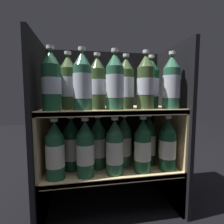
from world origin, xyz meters
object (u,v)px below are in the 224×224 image
bottle_lower_back_2 (124,143)px  bottle_lower_front_1 (85,150)px  bottle_upper_front_4 (171,84)px  bottle_upper_front_1 (82,83)px  bottle_lower_front_2 (114,149)px  bottle_upper_front_3 (146,83)px  bottle_lower_back_1 (98,144)px  bottle_upper_back_3 (151,85)px  bottle_lower_front_3 (143,147)px  bottle_lower_front_4 (167,146)px  bottle_lower_back_3 (148,142)px  bottle_upper_front_2 (116,83)px  bottle_upper_back_1 (97,84)px  bottle_upper_front_0 (51,82)px  bottle_lower_back_0 (71,146)px  bottle_lower_front_0 (55,152)px  bottle_upper_back_0 (69,84)px  bottle_upper_back_2 (126,84)px

bottle_lower_back_2 → bottle_lower_front_1: bearing=-156.2°
bottle_lower_front_1 → bottle_upper_front_4: bearing=0.0°
bottle_lower_front_1 → bottle_lower_back_2: bearing=23.8°
bottle_upper_front_1 → bottle_lower_front_1: 0.30m
bottle_lower_front_2 → bottle_upper_front_3: bearing=0.0°
bottle_lower_front_2 → bottle_lower_back_1: 0.11m
bottle_lower_front_2 → bottle_lower_back_2: size_ratio=1.00×
bottle_upper_back_3 → bottle_lower_front_1: bottle_upper_back_3 is taller
bottle_lower_front_3 → bottle_upper_front_4: bearing=0.0°
bottle_lower_front_4 → bottle_lower_back_3: size_ratio=1.00×
bottle_upper_front_3 → bottle_lower_back_2: 0.33m
bottle_lower_front_4 → bottle_upper_front_2: bearing=180.0°
bottle_upper_front_2 → bottle_lower_back_2: 0.32m
bottle_lower_front_1 → bottle_lower_front_2: (0.13, -0.00, -0.00)m
bottle_lower_back_2 → bottle_lower_back_1: bearing=180.0°
bottle_lower_front_3 → bottle_upper_back_1: bearing=156.7°
bottle_upper_front_0 → bottle_upper_front_3: bearing=0.0°
bottle_upper_front_1 → bottle_upper_front_0: bearing=-180.0°
bottle_upper_front_0 → bottle_lower_front_1: bottle_upper_front_0 is taller
bottle_upper_front_4 → bottle_lower_front_2: bearing=-180.0°
bottle_upper_back_3 → bottle_lower_front_2: bottle_upper_back_3 is taller
bottle_upper_front_1 → bottle_upper_back_3: 0.37m
bottle_lower_front_1 → bottle_lower_back_0: bearing=126.5°
bottle_upper_back_3 → bottle_lower_front_0: size_ratio=1.00×
bottle_upper_front_1 → bottle_upper_front_4: (0.42, 0.00, 0.00)m
bottle_upper_front_3 → bottle_lower_front_1: (-0.28, -0.00, -0.30)m
bottle_lower_back_0 → bottle_lower_back_1: same height
bottle_lower_front_3 → bottle_lower_back_1: size_ratio=1.00×
bottle_upper_front_1 → bottle_lower_front_0: size_ratio=1.00×
bottle_upper_front_3 → bottle_upper_back_1: 0.23m
bottle_upper_front_0 → bottle_upper_back_0: size_ratio=1.00×
bottle_upper_back_3 → bottle_lower_front_2: (-0.21, -0.09, -0.30)m
bottle_upper_front_0 → bottle_lower_front_0: bottle_upper_front_0 is taller
bottle_upper_back_2 → bottle_lower_front_1: bearing=-157.1°
bottle_lower_front_4 → bottle_lower_back_2: same height
bottle_upper_back_1 → bottle_lower_front_4: bottle_upper_back_1 is taller
bottle_upper_back_0 → bottle_lower_front_2: bearing=-23.6°
bottle_lower_front_4 → bottle_lower_back_0: (-0.47, 0.09, -0.00)m
bottle_lower_back_0 → bottle_upper_front_0: bearing=-128.8°
bottle_upper_back_0 → bottle_upper_back_1: bearing=0.0°
bottle_upper_back_2 → bottle_lower_back_2: 0.30m
bottle_upper_back_0 → bottle_lower_back_3: bottle_upper_back_0 is taller
bottle_upper_front_1 → bottle_upper_back_1: same height
bottle_lower_front_3 → bottle_lower_back_1: bearing=156.6°
bottle_upper_front_1 → bottle_lower_front_4: size_ratio=1.00×
bottle_upper_front_0 → bottle_lower_back_1: size_ratio=1.00×
bottle_upper_front_3 → bottle_upper_front_2: bearing=180.0°
bottle_upper_back_2 → bottle_lower_front_3: size_ratio=1.00×
bottle_upper_front_2 → bottle_upper_back_1: size_ratio=1.00×
bottle_upper_back_1 → bottle_upper_back_2: same height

